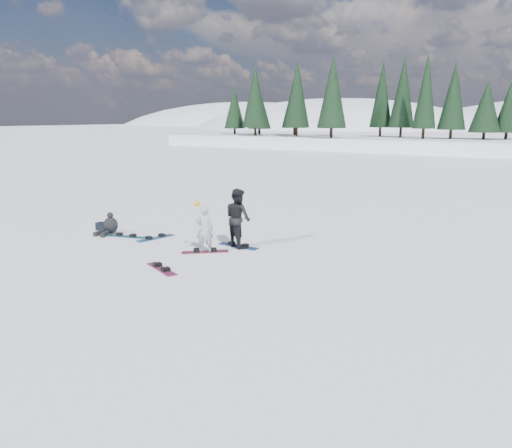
{
  "coord_description": "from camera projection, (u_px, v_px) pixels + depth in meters",
  "views": [
    {
      "loc": [
        9.02,
        -10.98,
        4.29
      ],
      "look_at": [
        1.05,
        1.47,
        1.1
      ],
      "focal_mm": 35.0,
      "sensor_mm": 36.0,
      "label": 1
    }
  ],
  "objects": [
    {
      "name": "ground",
      "position": [
        199.0,
        265.0,
        14.7
      ],
      "size": [
        420.0,
        420.0,
        0.0
      ],
      "primitive_type": "plane",
      "color": "white",
      "rests_on": "ground"
    },
    {
      "name": "alpine_backdrop",
      "position": [
        507.0,
        168.0,
        179.52
      ],
      "size": [
        412.5,
        227.0,
        53.2
      ],
      "color": "white",
      "rests_on": "ground"
    },
    {
      "name": "snowboarder_woman",
      "position": [
        204.0,
        229.0,
        15.93
      ],
      "size": [
        0.67,
        0.63,
        1.69
      ],
      "rotation": [
        0.0,
        0.0,
        3.77
      ],
      "color": "#A8A8AE",
      "rests_on": "ground"
    },
    {
      "name": "snowboarder_man",
      "position": [
        238.0,
        218.0,
        16.58
      ],
      "size": [
        1.17,
        1.04,
        1.98
      ],
      "primitive_type": "imported",
      "rotation": [
        0.0,
        0.0,
        2.78
      ],
      "color": "black",
      "rests_on": "ground"
    },
    {
      "name": "seated_rider",
      "position": [
        110.0,
        226.0,
        18.6
      ],
      "size": [
        0.71,
        1.03,
        0.81
      ],
      "rotation": [
        0.0,
        0.0,
        0.34
      ],
      "color": "black",
      "rests_on": "ground"
    },
    {
      "name": "gear_bag",
      "position": [
        103.0,
        226.0,
        19.21
      ],
      "size": [
        0.48,
        0.35,
        0.3
      ],
      "primitive_type": "cube",
      "rotation": [
        0.0,
        0.0,
        0.12
      ],
      "color": "black",
      "rests_on": "ground"
    },
    {
      "name": "snowboard_woman",
      "position": [
        205.0,
        252.0,
        16.09
      ],
      "size": [
        1.31,
        1.2,
        0.03
      ],
      "primitive_type": "cube",
      "rotation": [
        0.0,
        0.0,
        0.72
      ],
      "color": "maroon",
      "rests_on": "ground"
    },
    {
      "name": "snowboard_man",
      "position": [
        238.0,
        246.0,
        16.79
      ],
      "size": [
        1.5,
        0.31,
        0.03
      ],
      "primitive_type": "cube",
      "rotation": [
        0.0,
        0.0,
        -0.02
      ],
      "color": "navy",
      "rests_on": "ground"
    },
    {
      "name": "snowboard_loose_b",
      "position": [
        162.0,
        269.0,
        14.28
      ],
      "size": [
        1.49,
        0.83,
        0.03
      ],
      "primitive_type": "cube",
      "rotation": [
        0.0,
        0.0,
        -0.39
      ],
      "color": "#8C1E4D",
      "rests_on": "ground"
    },
    {
      "name": "snowboard_loose_c",
      "position": [
        126.0,
        237.0,
        18.14
      ],
      "size": [
        1.52,
        0.66,
        0.03
      ],
      "primitive_type": "cube",
      "rotation": [
        0.0,
        0.0,
        0.26
      ],
      "color": "#17707F",
      "rests_on": "ground"
    },
    {
      "name": "snowboard_loose_a",
      "position": [
        155.0,
        238.0,
        17.91
      ],
      "size": [
        0.56,
        1.53,
        0.03
      ],
      "primitive_type": "cube",
      "rotation": [
        0.0,
        0.0,
        1.38
      ],
      "color": "#195E8D",
      "rests_on": "ground"
    }
  ]
}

